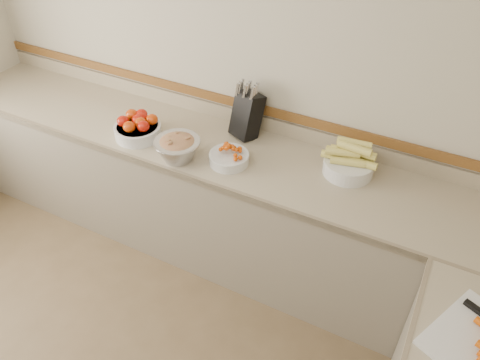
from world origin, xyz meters
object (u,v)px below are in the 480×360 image
at_px(knife_block, 247,114).
at_px(corn_bowl, 349,162).
at_px(cherry_tomato_bowl, 229,157).
at_px(tomato_bowl, 138,127).
at_px(rhubarb_bowl, 178,148).

xyz_separation_m(knife_block, corn_bowl, (0.69, -0.09, -0.08)).
bearing_deg(cherry_tomato_bowl, knife_block, 97.41).
distance_m(tomato_bowl, cherry_tomato_bowl, 0.65).
xyz_separation_m(knife_block, rhubarb_bowl, (-0.25, -0.42, -0.07)).
distance_m(knife_block, tomato_bowl, 0.70).
bearing_deg(cherry_tomato_bowl, rhubarb_bowl, -159.83).
bearing_deg(rhubarb_bowl, cherry_tomato_bowl, 20.17).
height_order(knife_block, tomato_bowl, knife_block).
distance_m(tomato_bowl, corn_bowl, 1.32).
bearing_deg(knife_block, corn_bowl, -7.00).
xyz_separation_m(cherry_tomato_bowl, rhubarb_bowl, (-0.29, -0.11, 0.04)).
relative_size(tomato_bowl, rhubarb_bowl, 1.08).
xyz_separation_m(corn_bowl, rhubarb_bowl, (-0.94, -0.33, 0.01)).
bearing_deg(rhubarb_bowl, tomato_bowl, 166.11).
distance_m(corn_bowl, rhubarb_bowl, 1.00).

